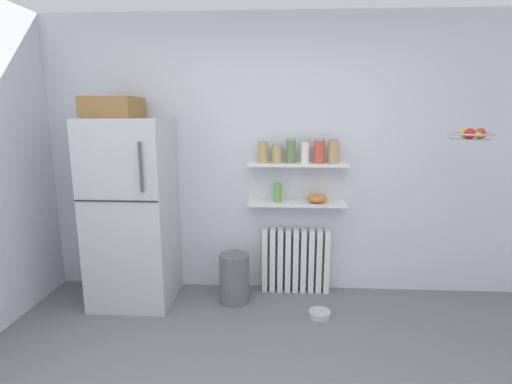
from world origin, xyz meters
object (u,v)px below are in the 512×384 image
at_px(shelf_bowl, 317,198).
at_px(storage_jar_2, 291,151).
at_px(storage_jar_0, 263,152).
at_px(vase, 277,193).
at_px(storage_jar_1, 277,154).
at_px(storage_jar_4, 319,151).
at_px(trash_bin, 235,278).
at_px(radiator, 295,260).
at_px(hanging_fruit_basket, 471,135).
at_px(pet_food_bowl, 320,314).
at_px(storage_jar_3, 305,152).
at_px(storage_jar_5, 333,151).
at_px(refrigerator, 132,208).

bearing_deg(shelf_bowl, storage_jar_2, 180.00).
xyz_separation_m(storage_jar_0, vase, (0.13, 0.00, -0.38)).
bearing_deg(storage_jar_1, vase, 0.00).
relative_size(storage_jar_0, storage_jar_4, 0.90).
bearing_deg(trash_bin, vase, 30.13).
relative_size(radiator, trash_bin, 1.41).
distance_m(storage_jar_2, storage_jar_4, 0.25).
distance_m(storage_jar_4, hanging_fruit_basket, 1.21).
xyz_separation_m(storage_jar_2, pet_food_bowl, (0.25, -0.46, -1.35)).
distance_m(storage_jar_3, hanging_fruit_basket, 1.32).
relative_size(storage_jar_5, hanging_fruit_basket, 0.63).
height_order(radiator, storage_jar_3, storage_jar_3).
bearing_deg(shelf_bowl, storage_jar_1, 180.00).
distance_m(storage_jar_4, trash_bin, 1.39).
distance_m(storage_jar_2, hanging_fruit_basket, 1.44).
distance_m(storage_jar_3, storage_jar_5, 0.25).
height_order(radiator, shelf_bowl, shelf_bowl).
xyz_separation_m(pet_food_bowl, hanging_fruit_basket, (1.11, 0.02, 1.52)).
height_order(storage_jar_1, hanging_fruit_basket, hanging_fruit_basket).
height_order(shelf_bowl, pet_food_bowl, shelf_bowl).
distance_m(radiator, shelf_bowl, 0.65).
distance_m(storage_jar_3, pet_food_bowl, 1.43).
xyz_separation_m(refrigerator, hanging_fruit_basket, (2.79, -0.23, 0.67)).
distance_m(storage_jar_4, shelf_bowl, 0.44).
relative_size(storage_jar_0, storage_jar_2, 0.87).
bearing_deg(storage_jar_0, storage_jar_5, 0.00).
bearing_deg(vase, storage_jar_3, -0.00).
xyz_separation_m(refrigerator, shelf_bowl, (1.68, 0.21, 0.06)).
xyz_separation_m(radiator, trash_bin, (-0.57, -0.25, -0.08)).
bearing_deg(trash_bin, storage_jar_5, 14.04).
height_order(storage_jar_5, shelf_bowl, storage_jar_5).
xyz_separation_m(storage_jar_1, storage_jar_3, (0.25, -0.00, 0.02)).
bearing_deg(storage_jar_0, shelf_bowl, 0.00).
bearing_deg(storage_jar_4, storage_jar_1, 180.00).
relative_size(storage_jar_2, pet_food_bowl, 1.21).
bearing_deg(storage_jar_4, shelf_bowl, 180.00).
distance_m(shelf_bowl, pet_food_bowl, 1.02).
relative_size(shelf_bowl, pet_food_bowl, 0.96).
bearing_deg(storage_jar_4, trash_bin, -163.72).
distance_m(radiator, storage_jar_4, 1.08).
bearing_deg(storage_jar_1, refrigerator, -170.68).
relative_size(radiator, storage_jar_0, 3.26).
bearing_deg(refrigerator, hanging_fruit_basket, -4.68).
xyz_separation_m(refrigerator, storage_jar_0, (1.17, 0.21, 0.49)).
bearing_deg(storage_jar_1, storage_jar_3, -0.00).
bearing_deg(shelf_bowl, hanging_fruit_basket, -21.63).
height_order(storage_jar_1, storage_jar_4, storage_jar_4).
distance_m(storage_jar_3, trash_bin, 1.32).
distance_m(shelf_bowl, hanging_fruit_basket, 1.35).
bearing_deg(storage_jar_0, storage_jar_3, -0.00).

